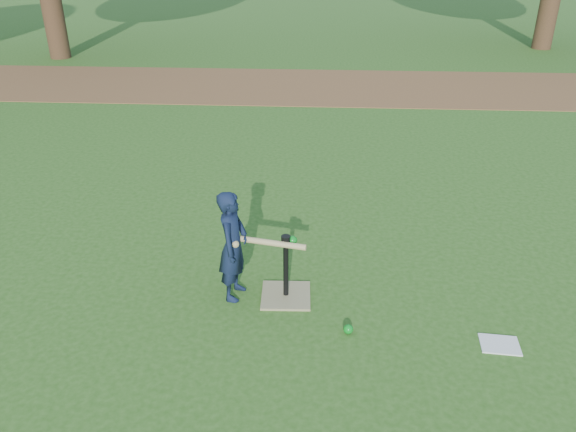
{
  "coord_description": "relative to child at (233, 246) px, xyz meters",
  "views": [
    {
      "loc": [
        0.6,
        -4.02,
        2.91
      ],
      "look_at": [
        0.33,
        0.37,
        0.65
      ],
      "focal_mm": 35.0,
      "sensor_mm": 36.0,
      "label": 1
    }
  ],
  "objects": [
    {
      "name": "ground",
      "position": [
        0.12,
        -0.07,
        -0.5
      ],
      "size": [
        80.0,
        80.0,
        0.0
      ],
      "primitive_type": "plane",
      "color": "#285116",
      "rests_on": "ground"
    },
    {
      "name": "swing_action",
      "position": [
        0.33,
        -0.02,
        0.05
      ],
      "size": [
        0.63,
        0.17,
        0.08
      ],
      "color": "tan",
      "rests_on": "ground"
    },
    {
      "name": "clipboard",
      "position": [
        2.17,
        -0.55,
        -0.5
      ],
      "size": [
        0.32,
        0.25,
        0.01
      ],
      "primitive_type": "cube",
      "rotation": [
        0.0,
        0.0,
        -0.08
      ],
      "color": "white",
      "rests_on": "ground"
    },
    {
      "name": "child",
      "position": [
        0.0,
        0.0,
        0.0
      ],
      "size": [
        0.3,
        0.4,
        1.01
      ],
      "primitive_type": "imported",
      "rotation": [
        0.0,
        0.0,
        1.41
      ],
      "color": "black",
      "rests_on": "ground"
    },
    {
      "name": "wiffle_ball_ground",
      "position": [
        0.98,
        -0.48,
        -0.46
      ],
      "size": [
        0.08,
        0.08,
        0.08
      ],
      "primitive_type": "sphere",
      "color": "#0B7E1C",
      "rests_on": "ground"
    },
    {
      "name": "batting_tee",
      "position": [
        0.45,
        -0.0,
        -0.39
      ],
      "size": [
        0.45,
        0.45,
        0.61
      ],
      "color": "#94875E",
      "rests_on": "ground"
    },
    {
      "name": "dirt_strip",
      "position": [
        0.12,
        7.43,
        -0.5
      ],
      "size": [
        24.0,
        3.0,
        0.01
      ],
      "primitive_type": "cube",
      "color": "brown",
      "rests_on": "ground"
    }
  ]
}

